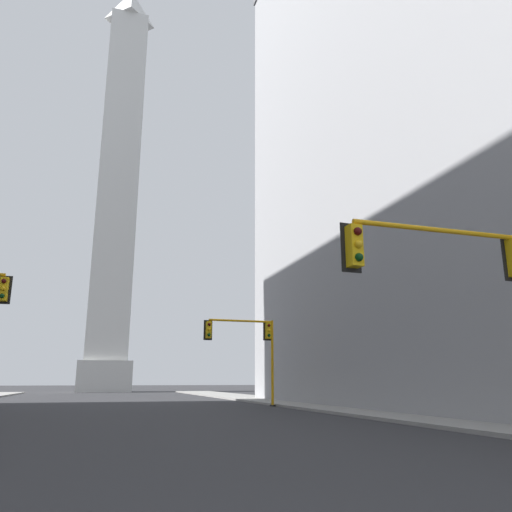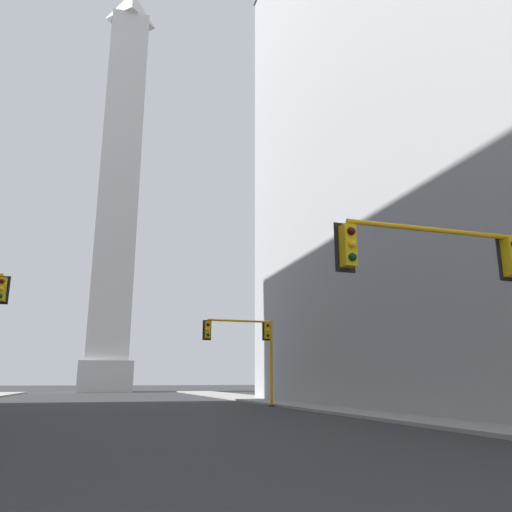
% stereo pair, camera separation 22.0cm
% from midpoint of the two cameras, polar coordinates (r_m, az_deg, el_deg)
% --- Properties ---
extents(sidewalk_right, '(5.00, 94.23, 0.15)m').
position_cam_midpoint_polar(sidewalk_right, '(33.59, 7.70, -16.63)').
color(sidewalk_right, gray).
rests_on(sidewalk_right, ground_plane).
extents(obelisk, '(7.83, 7.83, 71.54)m').
position_cam_midpoint_polar(obelisk, '(87.27, -15.27, 8.65)').
color(obelisk, silver).
rests_on(obelisk, ground_plane).
extents(traffic_light_near_right, '(5.96, 0.51, 5.78)m').
position_cam_midpoint_polar(traffic_light_near_right, '(14.86, 23.06, -2.08)').
color(traffic_light_near_right, orange).
rests_on(traffic_light_near_right, ground_plane).
extents(traffic_light_mid_right, '(4.93, 0.50, 5.68)m').
position_cam_midpoint_polar(traffic_light_mid_right, '(34.07, -0.66, -9.55)').
color(traffic_light_mid_right, orange).
rests_on(traffic_light_mid_right, ground_plane).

